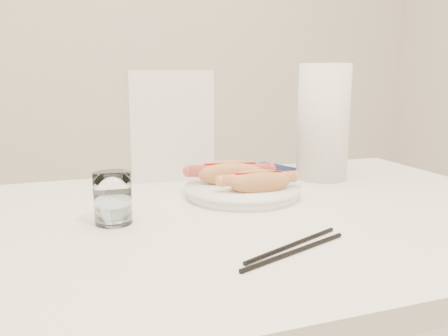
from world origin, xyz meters
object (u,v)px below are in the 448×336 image
object	(u,v)px
plate	(243,192)
hotdog_right	(258,182)
table	(250,241)
paper_towel_roll	(323,122)
water_glass	(113,198)
hotdog_left	(230,173)
napkin_box	(170,125)

from	to	relation	value
plate	hotdog_right	xyz separation A→B (m)	(0.02, -0.04, 0.03)
table	paper_towel_roll	size ratio (longest dim) A/B	4.20
table	water_glass	bearing A→B (deg)	175.72
table	water_glass	distance (m)	0.28
table	hotdog_right	distance (m)	0.13
hotdog_left	napkin_box	world-z (taller)	napkin_box
hotdog_left	hotdog_right	world-z (taller)	hotdog_left
water_glass	paper_towel_roll	bearing A→B (deg)	19.34
napkin_box	paper_towel_roll	xyz separation A→B (m)	(0.36, -0.14, 0.01)
hotdog_right	plate	bearing A→B (deg)	114.08
plate	hotdog_left	size ratio (longest dim) A/B	1.32
plate	hotdog_right	world-z (taller)	hotdog_right
table	hotdog_left	bearing A→B (deg)	84.58
paper_towel_roll	hotdog_left	bearing A→B (deg)	-168.31
table	paper_towel_roll	bearing A→B (deg)	36.40
water_glass	paper_towel_roll	world-z (taller)	paper_towel_roll
paper_towel_roll	napkin_box	bearing A→B (deg)	158.30
plate	water_glass	world-z (taller)	water_glass
napkin_box	hotdog_right	bearing A→B (deg)	-61.48
water_glass	paper_towel_roll	distance (m)	0.58
hotdog_right	paper_towel_roll	xyz separation A→B (m)	(0.24, 0.14, 0.10)
hotdog_right	napkin_box	distance (m)	0.32
table	plate	distance (m)	0.14
plate	napkin_box	distance (m)	0.29
table	water_glass	world-z (taller)	water_glass
hotdog_left	paper_towel_roll	bearing A→B (deg)	22.76
hotdog_right	napkin_box	size ratio (longest dim) A/B	0.61
hotdog_right	table	bearing A→B (deg)	-120.97
paper_towel_roll	table	bearing A→B (deg)	-143.60
water_glass	hotdog_left	bearing A→B (deg)	26.26
water_glass	napkin_box	size ratio (longest dim) A/B	0.34
hotdog_right	paper_towel_roll	world-z (taller)	paper_towel_roll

